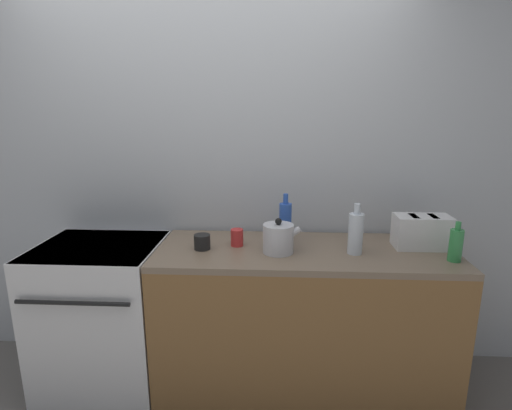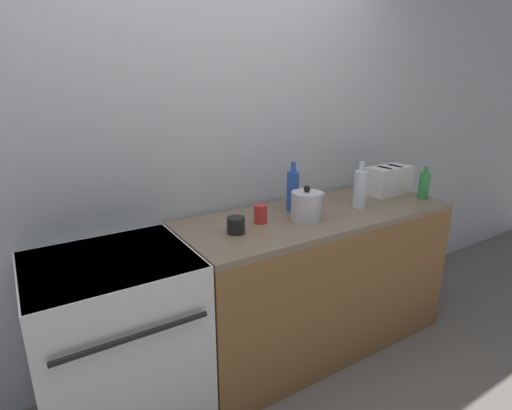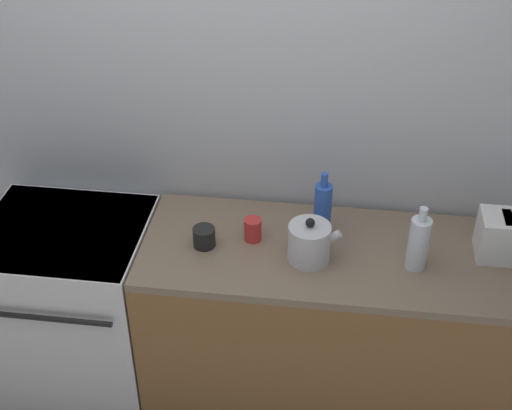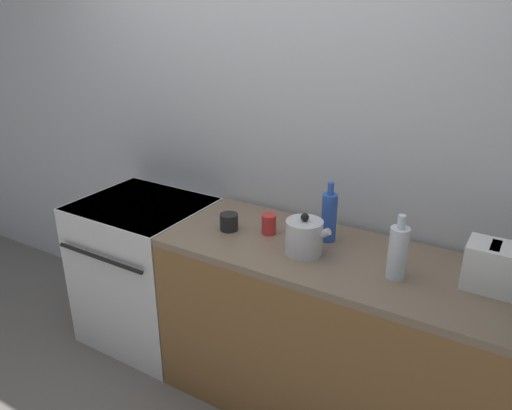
{
  "view_description": "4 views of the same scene",
  "coord_description": "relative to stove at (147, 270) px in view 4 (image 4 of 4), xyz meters",
  "views": [
    {
      "loc": [
        0.45,
        -1.87,
        1.7
      ],
      "look_at": [
        0.32,
        0.36,
        1.15
      ],
      "focal_mm": 28.0,
      "sensor_mm": 36.0,
      "label": 1
    },
    {
      "loc": [
        -0.92,
        -1.4,
        1.66
      ],
      "look_at": [
        0.19,
        0.37,
        1.0
      ],
      "focal_mm": 28.0,
      "sensor_mm": 36.0,
      "label": 2
    },
    {
      "loc": [
        0.54,
        -2.01,
        2.75
      ],
      "look_at": [
        0.22,
        0.41,
        1.04
      ],
      "focal_mm": 50.0,
      "sensor_mm": 36.0,
      "label": 3
    },
    {
      "loc": [
        1.33,
        -1.62,
        2.0
      ],
      "look_at": [
        0.15,
        0.34,
        1.05
      ],
      "focal_mm": 35.0,
      "sensor_mm": 36.0,
      "label": 4
    }
  ],
  "objects": [
    {
      "name": "bottle_clear",
      "position": [
        1.5,
        -0.05,
        0.56
      ],
      "size": [
        0.08,
        0.08,
        0.29
      ],
      "color": "silver",
      "rests_on": "counter_block"
    },
    {
      "name": "stove",
      "position": [
        0.0,
        0.0,
        0.0
      ],
      "size": [
        0.72,
        0.67,
        0.9
      ],
      "color": "silver",
      "rests_on": "ground_plane"
    },
    {
      "name": "kettle",
      "position": [
        1.08,
        -0.06,
        0.52
      ],
      "size": [
        0.22,
        0.17,
        0.2
      ],
      "color": "silver",
      "rests_on": "counter_block"
    },
    {
      "name": "toaster",
      "position": [
        1.91,
        0.07,
        0.54
      ],
      "size": [
        0.31,
        0.17,
        0.19
      ],
      "color": "white",
      "rests_on": "counter_block"
    },
    {
      "name": "cup_black",
      "position": [
        0.64,
        -0.03,
        0.48
      ],
      "size": [
        0.09,
        0.09,
        0.09
      ],
      "color": "black",
      "rests_on": "counter_block"
    },
    {
      "name": "ground_plane",
      "position": [
        0.62,
        -0.31,
        -0.46
      ],
      "size": [
        12.0,
        12.0,
        0.0
      ],
      "primitive_type": "plane",
      "color": "slate"
    },
    {
      "name": "counter_block",
      "position": [
        1.23,
        0.01,
        -0.01
      ],
      "size": [
        1.72,
        0.64,
        0.9
      ],
      "color": "brown",
      "rests_on": "ground_plane"
    },
    {
      "name": "bottle_blue",
      "position": [
        1.12,
        0.13,
        0.56
      ],
      "size": [
        0.07,
        0.07,
        0.3
      ],
      "color": "#2D56B7",
      "rests_on": "counter_block"
    },
    {
      "name": "cup_red",
      "position": [
        0.83,
        0.04,
        0.49
      ],
      "size": [
        0.07,
        0.07,
        0.1
      ],
      "color": "red",
      "rests_on": "counter_block"
    },
    {
      "name": "wall_back",
      "position": [
        0.62,
        0.38,
        0.84
      ],
      "size": [
        8.0,
        0.05,
        2.6
      ],
      "color": "silver",
      "rests_on": "ground_plane"
    }
  ]
}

